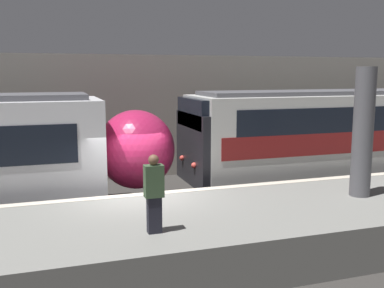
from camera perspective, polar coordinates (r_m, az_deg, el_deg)
The scene contains 5 objects.
ground_plane at distance 12.53m, azimuth -6.62°, elevation -10.87°, with size 120.00×120.00×0.00m, color #33302D.
platform at distance 10.42m, azimuth -4.28°, elevation -11.93°, with size 40.00×4.20×1.06m.
station_rear_barrier at distance 18.09m, azimuth -10.82°, elevation 3.26°, with size 50.00×0.15×4.97m.
support_pillar_near at distance 12.40m, azimuth 20.88°, elevation 1.38°, with size 0.52×0.52×3.36m.
person_waiting at distance 9.04m, azimuth -4.85°, elevation -6.11°, with size 0.38×0.24×1.61m.
Camera 1 is at (-2.32, -11.55, 4.25)m, focal length 42.00 mm.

